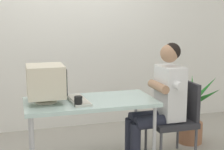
# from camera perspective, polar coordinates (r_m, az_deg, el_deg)

# --- Properties ---
(wall_back) EXTENTS (8.00, 0.10, 3.00)m
(wall_back) POSITION_cam_1_polar(r_m,az_deg,el_deg) (4.67, -4.13, 9.29)
(wall_back) COLOR silver
(wall_back) RESTS_ON ground_plane
(desk) EXTENTS (1.33, 0.66, 0.73)m
(desk) POSITION_cam_1_polar(r_m,az_deg,el_deg) (3.36, -3.82, -5.32)
(desk) COLOR #B7B7BC
(desk) RESTS_ON ground_plane
(crt_monitor) EXTENTS (0.37, 0.39, 0.38)m
(crt_monitor) POSITION_cam_1_polar(r_m,az_deg,el_deg) (3.28, -11.51, -1.09)
(crt_monitor) COLOR beige
(crt_monitor) RESTS_ON desk
(keyboard) EXTENTS (0.20, 0.47, 0.03)m
(keyboard) POSITION_cam_1_polar(r_m,az_deg,el_deg) (3.30, -5.97, -4.39)
(keyboard) COLOR silver
(keyboard) RESTS_ON desk
(office_chair) EXTENTS (0.47, 0.47, 0.86)m
(office_chair) POSITION_cam_1_polar(r_m,az_deg,el_deg) (3.72, 11.22, -7.04)
(office_chair) COLOR #4C4C51
(office_chair) RESTS_ON ground_plane
(person_seated) EXTENTS (0.72, 0.57, 1.30)m
(person_seated) POSITION_cam_1_polar(r_m,az_deg,el_deg) (3.58, 8.56, -4.07)
(person_seated) COLOR silver
(person_seated) RESTS_ON ground_plane
(potted_plant) EXTENTS (0.74, 0.76, 0.89)m
(potted_plant) POSITION_cam_1_polar(r_m,az_deg,el_deg) (4.21, 13.65, -6.65)
(potted_plant) COLOR #9E6647
(potted_plant) RESTS_ON ground_plane
(desk_mug) EXTENTS (0.08, 0.09, 0.10)m
(desk_mug) POSITION_cam_1_polar(r_m,az_deg,el_deg) (3.11, -5.94, -4.61)
(desk_mug) COLOR black
(desk_mug) RESTS_ON desk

